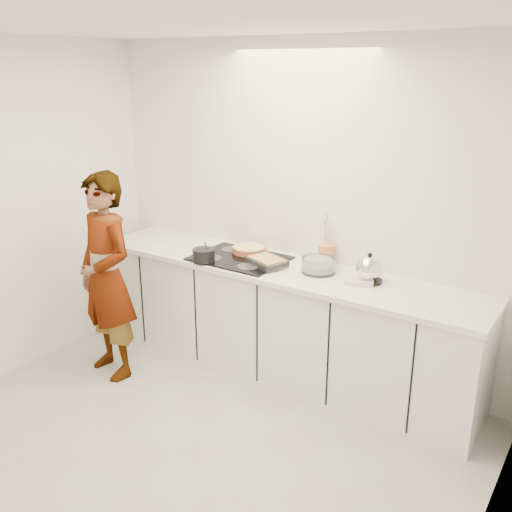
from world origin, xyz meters
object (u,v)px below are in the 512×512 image
Objects in this scene: utensil_crock at (326,254)px; tart_dish at (249,249)px; hob at (239,258)px; kettle at (369,270)px; cook at (106,277)px; saucepan at (204,255)px; mixing_bowl at (318,265)px; baking_dish at (267,261)px.

tart_dish is at bearing -169.79° from utensil_crock.
utensil_crock is at bearing 23.59° from hob.
hob is at bearing -174.72° from kettle.
cook reaches higher than tart_dish.
tart_dish is at bearing 66.23° from saucepan.
kettle is (1.25, 0.32, 0.03)m from saucepan.
kettle is 0.14× the size of cook.
hob is 0.44× the size of cook.
hob is 1.05m from cook.
saucepan is at bearing -148.40° from utensil_crock.
mixing_bowl is 1.34× the size of kettle.
mixing_bowl reaches higher than baking_dish.
cook reaches higher than kettle.
saucepan is 0.90× the size of kettle.
baking_dish is 2.12× the size of utensil_crock.
utensil_crock is at bearing 47.73° from cook.
utensil_crock is at bearing 100.92° from mixing_bowl.
hob is at bearing 55.65° from cook.
mixing_bowl is (0.85, 0.30, -0.01)m from saucepan.
mixing_bowl reaches higher than tart_dish.
kettle is (0.39, 0.02, 0.04)m from mixing_bowl.
baking_dish is at bearing -5.75° from hob.
saucepan is at bearing -157.00° from baking_dish.
cook reaches higher than hob.
cook is at bearing -139.18° from saucepan.
hob is 2.11× the size of baking_dish.
hob is 2.43× the size of tart_dish.
tart_dish is 1.84× the size of utensil_crock.
utensil_crock reaches higher than hob.
saucepan reaches higher than mixing_bowl.
kettle reaches higher than saucepan.
cook is at bearing -130.17° from tart_dish.
tart_dish is at bearing 61.89° from cook.
cook is (-0.76, -0.72, -0.09)m from hob.
saucepan is 0.13× the size of cook.
hob is at bearing -173.46° from mixing_bowl.
utensil_crock is 1.72m from cook.
tart_dish is 0.69m from mixing_bowl.
saucepan is at bearing -160.48° from mixing_bowl.
baking_dish reaches higher than tart_dish.
cook reaches higher than baking_dish.
cook is at bearing -155.76° from kettle.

